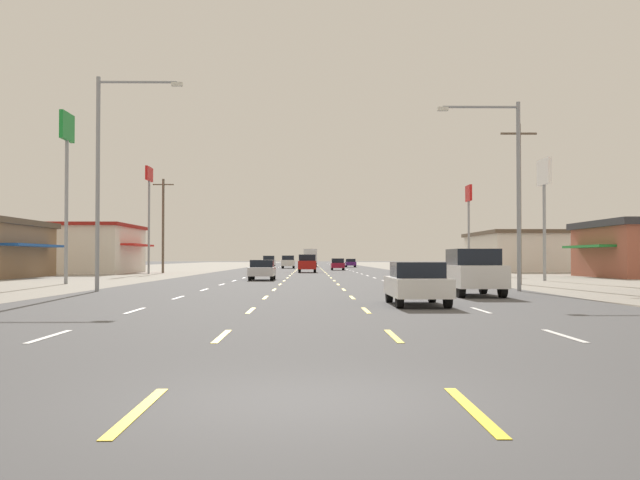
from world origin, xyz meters
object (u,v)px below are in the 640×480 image
(pole_sign_right_row_1, at_px, (544,185))
(streetlight_right_row_0, at_px, (510,181))
(suv_far_right_near, at_px, (473,272))
(box_truck_center_turn_distant_b, at_px, (310,257))
(streetlight_left_row_0, at_px, (106,168))
(suv_far_left_farthest, at_px, (269,261))
(pole_sign_right_row_2, at_px, (469,207))
(sedan_inner_left_mid, at_px, (262,270))
(sedan_far_right_distant_a, at_px, (350,263))
(pole_sign_left_row_1, at_px, (67,153))
(pole_sign_left_row_2, at_px, (149,191))
(suv_inner_left_farther, at_px, (288,262))
(sedan_inner_right_nearest, at_px, (417,283))
(hatchback_inner_right_far, at_px, (338,264))
(suv_center_turn_midfar, at_px, (307,263))

(pole_sign_right_row_1, bearing_deg, streetlight_right_row_0, -112.50)
(suv_far_right_near, height_order, box_truck_center_turn_distant_b, box_truck_center_turn_distant_b)
(streetlight_left_row_0, bearing_deg, pole_sign_right_row_1, 31.92)
(suv_far_right_near, height_order, suv_far_left_farthest, same)
(box_truck_center_turn_distant_b, bearing_deg, pole_sign_right_row_2, -76.51)
(sedan_inner_left_mid, distance_m, sedan_far_right_distant_a, 76.35)
(suv_far_left_farthest, relative_size, pole_sign_right_row_1, 0.57)
(pole_sign_left_row_1, xyz_separation_m, pole_sign_left_row_2, (-1.27, 29.79, 0.27))
(suv_inner_left_farther, relative_size, sedan_far_right_distant_a, 1.09)
(sedan_inner_left_mid, xyz_separation_m, streetlight_right_row_0, (13.13, -18.37, 4.58))
(sedan_inner_left_mid, bearing_deg, streetlight_left_row_0, -109.07)
(suv_far_right_near, relative_size, box_truck_center_turn_distant_b, 0.68)
(suv_far_left_farthest, distance_m, pole_sign_right_row_2, 58.24)
(sedan_inner_right_nearest, bearing_deg, streetlight_left_row_0, 141.23)
(streetlight_left_row_0, bearing_deg, sedan_inner_left_mid, 70.93)
(box_truck_center_turn_distant_b, xyz_separation_m, pole_sign_left_row_1, (-15.10, -91.50, 6.23))
(suv_far_left_farthest, height_order, pole_sign_left_row_1, pole_sign_left_row_1)
(hatchback_inner_right_far, xyz_separation_m, suv_inner_left_farther, (-7.02, 17.87, 0.24))
(sedan_inner_right_nearest, relative_size, pole_sign_right_row_2, 0.52)
(streetlight_left_row_0, xyz_separation_m, streetlight_right_row_0, (19.49, 0.00, -0.62))
(pole_sign_right_row_2, bearing_deg, streetlight_right_row_0, -98.97)
(hatchback_inner_right_far, distance_m, suv_inner_left_farther, 19.20)
(sedan_inner_right_nearest, distance_m, hatchback_inner_right_far, 73.60)
(pole_sign_left_row_2, distance_m, pole_sign_right_row_2, 32.02)
(box_truck_center_turn_distant_b, bearing_deg, suv_far_left_farthest, -122.07)
(pole_sign_right_row_1, height_order, pole_sign_right_row_2, pole_sign_right_row_2)
(pole_sign_left_row_1, distance_m, pole_sign_left_row_2, 29.82)
(sedan_inner_right_nearest, relative_size, pole_sign_left_row_2, 0.42)
(suv_center_turn_midfar, height_order, streetlight_right_row_0, streetlight_right_row_0)
(pole_sign_right_row_2, height_order, streetlight_right_row_0, streetlight_right_row_0)
(pole_sign_left_row_2, height_order, pole_sign_right_row_2, pole_sign_left_row_2)
(sedan_far_right_distant_a, bearing_deg, sedan_inner_right_nearest, -91.87)
(sedan_inner_left_mid, xyz_separation_m, streetlight_left_row_0, (-6.35, -18.37, 5.19))
(pole_sign_left_row_2, relative_size, pole_sign_right_row_1, 1.26)
(sedan_inner_left_mid, bearing_deg, hatchback_inner_right_far, 80.91)
(pole_sign_right_row_1, bearing_deg, sedan_inner_right_nearest, -115.33)
(pole_sign_left_row_1, height_order, pole_sign_right_row_2, pole_sign_left_row_1)
(pole_sign_left_row_1, bearing_deg, suv_far_right_near, -33.85)
(hatchback_inner_right_far, xyz_separation_m, pole_sign_right_row_1, (12.80, -46.47, 5.93))
(sedan_far_right_distant_a, distance_m, pole_sign_right_row_2, 57.66)
(sedan_far_right_distant_a, height_order, pole_sign_left_row_1, pole_sign_left_row_1)
(streetlight_right_row_0, bearing_deg, box_truck_center_turn_distant_b, 95.38)
(suv_far_left_farthest, distance_m, sedan_far_right_distant_a, 14.28)
(pole_sign_right_row_1, xyz_separation_m, pole_sign_right_row_2, (-0.89, 20.92, -0.09))
(suv_center_turn_midfar, bearing_deg, box_truck_center_turn_distant_b, 89.60)
(suv_inner_left_farther, height_order, box_truck_center_turn_distant_b, box_truck_center_turn_distant_b)
(suv_far_right_near, xyz_separation_m, suv_inner_left_farther, (-10.26, 85.07, 0.00))
(pole_sign_right_row_2, bearing_deg, sedan_far_right_distant_a, 98.56)
(hatchback_inner_right_far, distance_m, pole_sign_right_row_2, 28.79)
(sedan_inner_left_mid, distance_m, pole_sign_right_row_1, 20.88)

